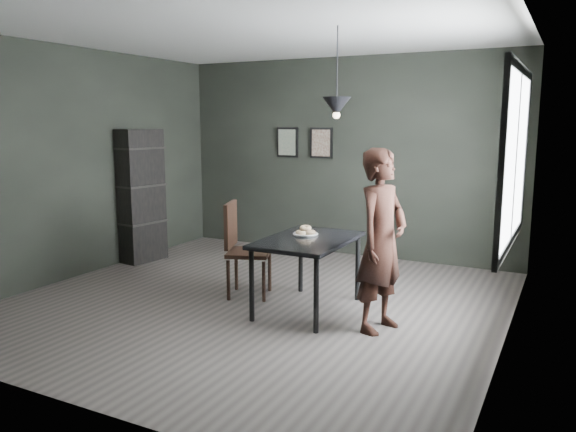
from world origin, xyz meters
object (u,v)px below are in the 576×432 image
at_px(wood_chair, 241,243).
at_px(pendant_lamp, 337,106).
at_px(cafe_table, 308,246).
at_px(shelf_unit, 141,196).
at_px(woman, 381,241).
at_px(white_plate, 305,235).

height_order(wood_chair, pendant_lamp, pendant_lamp).
xyz_separation_m(cafe_table, shelf_unit, (-2.92, 0.84, 0.23)).
xyz_separation_m(shelf_unit, pendant_lamp, (3.17, -0.74, 1.15)).
relative_size(cafe_table, shelf_unit, 0.66).
bearing_deg(woman, white_plate, 86.40).
distance_m(woman, shelf_unit, 3.88).
height_order(shelf_unit, pendant_lamp, pendant_lamp).
distance_m(white_plate, shelf_unit, 2.93).
xyz_separation_m(white_plate, pendant_lamp, (0.34, -0.03, 1.29)).
height_order(white_plate, pendant_lamp, pendant_lamp).
xyz_separation_m(wood_chair, shelf_unit, (-2.06, 0.73, 0.31)).
bearing_deg(pendant_lamp, cafe_table, -158.20).
bearing_deg(pendant_lamp, woman, -26.06).
relative_size(wood_chair, shelf_unit, 0.58).
height_order(woman, shelf_unit, shelf_unit).
distance_m(woman, pendant_lamp, 1.37).
distance_m(cafe_table, wood_chair, 0.88).
xyz_separation_m(wood_chair, pendant_lamp, (1.11, -0.01, 1.46)).
height_order(white_plate, wood_chair, wood_chair).
bearing_deg(woman, wood_chair, 95.15).
bearing_deg(wood_chair, pendant_lamp, -20.32).
xyz_separation_m(woman, wood_chair, (-1.69, 0.29, -0.25)).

